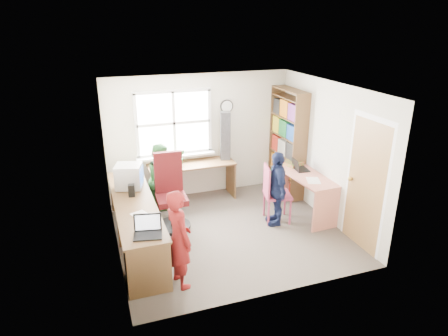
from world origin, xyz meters
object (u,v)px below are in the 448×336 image
object	(u,v)px
laptop_left	(148,230)
cd_tower	(225,136)
right_desk	(307,186)
l_desk	(152,228)
person_green	(162,180)
crt_monitor	(129,176)
swivel_chair	(171,196)
person_red	(179,239)
laptop_right	(299,167)
bookshelf	(287,145)
wooden_chair	(273,192)
potted_plant	(180,157)
person_navy	(277,188)

from	to	relation	value
laptop_left	cd_tower	size ratio (longest dim) A/B	0.43
right_desk	l_desk	bearing A→B (deg)	-174.34
right_desk	person_green	size ratio (longest dim) A/B	1.01
crt_monitor	laptop_left	world-z (taller)	crt_monitor
swivel_chair	cd_tower	bearing A→B (deg)	38.20
person_red	laptop_right	bearing A→B (deg)	-72.19
l_desk	person_green	size ratio (longest dim) A/B	2.22
right_desk	bookshelf	world-z (taller)	bookshelf
swivel_chair	wooden_chair	world-z (taller)	swivel_chair
wooden_chair	cd_tower	bearing A→B (deg)	120.33
laptop_left	potted_plant	size ratio (longest dim) A/B	1.30
l_desk	laptop_right	world-z (taller)	laptop_right
swivel_chair	cd_tower	size ratio (longest dim) A/B	1.36
right_desk	cd_tower	distance (m)	1.83
person_red	person_navy	size ratio (longest dim) A/B	1.05
cd_tower	person_red	bearing A→B (deg)	-107.92
wooden_chair	cd_tower	size ratio (longest dim) A/B	1.08
cd_tower	potted_plant	distance (m)	0.97
l_desk	wooden_chair	bearing A→B (deg)	10.85
l_desk	cd_tower	distance (m)	2.59
bookshelf	laptop_right	distance (m)	0.77
l_desk	bookshelf	bearing A→B (deg)	26.43
l_desk	laptop_left	bearing A→B (deg)	-102.38
bookshelf	laptop_left	size ratio (longest dim) A/B	5.15
l_desk	potted_plant	distance (m)	1.94
bookshelf	person_navy	world-z (taller)	bookshelf
laptop_left	person_red	world-z (taller)	person_red
laptop_right	person_navy	xyz separation A→B (m)	(-0.65, -0.42, -0.15)
potted_plant	person_red	distance (m)	2.58
person_red	person_navy	world-z (taller)	person_red
right_desk	person_green	xyz separation A→B (m)	(-2.44, 0.84, 0.12)
laptop_left	cd_tower	distance (m)	3.10
potted_plant	person_navy	bearing A→B (deg)	-45.84
potted_plant	person_red	world-z (taller)	person_red
crt_monitor	laptop_left	distance (m)	1.58
cd_tower	person_navy	size ratio (longest dim) A/B	0.73
wooden_chair	cd_tower	xyz separation A→B (m)	(-0.41, 1.33, 0.67)
right_desk	laptop_left	size ratio (longest dim) A/B	3.29
right_desk	potted_plant	distance (m)	2.38
bookshelf	laptop_left	world-z (taller)	bookshelf
right_desk	swivel_chair	bearing A→B (deg)	168.07
bookshelf	wooden_chair	size ratio (longest dim) A/B	2.06
bookshelf	crt_monitor	distance (m)	3.20
right_desk	person_red	world-z (taller)	person_red
laptop_right	person_red	size ratio (longest dim) A/B	0.25
laptop_left	potted_plant	xyz separation A→B (m)	(0.99, 2.35, 0.10)
laptop_right	person_green	xyz separation A→B (m)	(-2.41, 0.56, -0.14)
laptop_left	potted_plant	world-z (taller)	potted_plant
bookshelf	person_red	xyz separation A→B (m)	(-2.73, -2.28, -0.32)
right_desk	laptop_right	world-z (taller)	laptop_right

